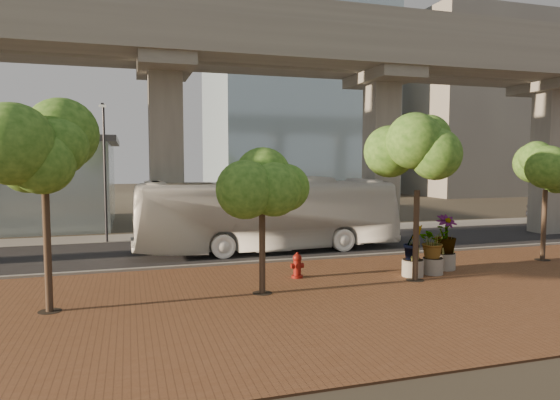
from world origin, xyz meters
name	(u,v)px	position (x,y,z in m)	size (l,w,h in m)	color
ground	(292,254)	(0.00, 0.00, 0.00)	(160.00, 160.00, 0.00)	#363227
brick_plaza	(364,293)	(0.00, -8.00, 0.03)	(70.00, 13.00, 0.06)	brown
asphalt_road	(281,247)	(0.00, 2.00, 0.02)	(90.00, 8.00, 0.04)	black
curb_strip	(306,259)	(0.00, -2.00, 0.08)	(70.00, 0.25, 0.16)	gray
far_sidewalk	(256,232)	(0.00, 7.50, 0.03)	(90.00, 3.00, 0.06)	gray
transit_viaduct	(281,111)	(0.00, 2.00, 7.29)	(72.00, 5.60, 12.40)	gray
midrise_block	(469,108)	(38.00, 36.00, 12.00)	(18.00, 16.00, 24.00)	gray
transit_bus	(268,215)	(-0.98, 0.96, 1.90)	(3.20, 13.61, 3.79)	white
fire_hydrant	(297,266)	(-1.51, -5.21, 0.55)	(0.51, 0.45, 1.01)	maroon
planter_front	(433,244)	(4.00, -6.21, 1.31)	(1.87, 1.87, 2.05)	gray
planter_right	(445,237)	(5.00, -5.60, 1.47)	(2.18, 2.18, 2.33)	#B0AC9F
planter_left	(413,245)	(3.00, -6.32, 1.33)	(1.90, 1.90, 2.09)	gray
street_tree_far_west	(44,153)	(-10.24, -7.17, 4.93)	(3.77, 3.77, 6.61)	#4B382B
street_tree_near_west	(262,175)	(-3.43, -7.04, 4.20)	(3.36, 3.36, 5.69)	#4B382B
street_tree_near_east	(418,160)	(2.72, -6.94, 4.71)	(3.97, 3.97, 6.48)	#4B382B
street_tree_far_east	(546,171)	(10.59, -5.21, 4.19)	(2.96, 2.96, 5.51)	#4B382B
streetlamp_west	(105,163)	(-9.09, 6.11, 4.53)	(0.38, 1.12, 7.76)	#2E2E33
streetlamp_east	(371,165)	(8.09, 7.28, 4.34)	(0.37, 1.08, 7.44)	#2D2E32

